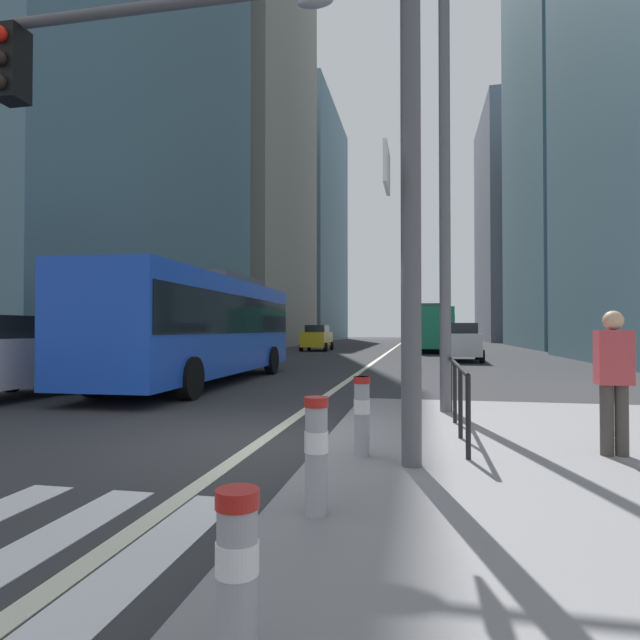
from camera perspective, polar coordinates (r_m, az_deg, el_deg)
The scene contains 19 objects.
ground_plane at distance 27.32m, azimuth 6.19°, elevation -4.43°, with size 160.00×160.00×0.00m, color #303033.
lane_centre_line at distance 37.28m, azimuth 7.47°, elevation -3.51°, with size 0.20×80.00×0.01m, color beige.
office_tower_left_mid at distance 57.73m, azimuth -9.43°, elevation 24.14°, with size 12.86×20.46×52.32m, color gray.
office_tower_left_far at distance 81.16m, azimuth -2.30°, elevation 10.32°, with size 11.54×25.18×35.17m, color slate.
office_tower_right_mid at distance 57.93m, azimuth 27.23°, elevation 25.49°, with size 11.85×19.34×54.76m, color slate.
office_tower_right_far at distance 77.03m, azimuth 22.11°, elevation 9.46°, with size 12.97×18.80×31.07m, color slate.
city_bus_blue_oncoming at distance 16.08m, azimuth -12.77°, elevation -0.26°, with size 2.82×10.99×3.40m.
city_bus_red_receding at distance 39.69m, azimuth 12.18°, elevation -0.70°, with size 2.75×11.11×3.40m.
city_bus_red_distant at distance 63.06m, azimuth 11.14°, elevation -0.81°, with size 2.82×10.58×3.40m.
car_oncoming_mid at distance 39.71m, azimuth -0.32°, elevation -1.94°, with size 2.13×4.61×1.94m.
car_receding_near at distance 27.58m, azimuth 15.18°, elevation -2.31°, with size 2.15×4.56×1.94m.
car_receding_far at distance 52.61m, azimuth 12.33°, elevation -1.69°, with size 2.10×4.44×1.94m.
traffic_signal_gantry at distance 6.50m, azimuth -6.79°, elevation 21.04°, with size 5.33×0.65×6.00m.
street_lamp_post at distance 10.32m, azimuth 13.47°, elevation 19.73°, with size 5.50×0.32×8.00m.
bollard_front at distance 2.54m, azimuth -9.05°, elevation -25.26°, with size 0.20×0.20×0.78m.
bollard_left at distance 4.27m, azimuth -0.41°, elevation -13.99°, with size 0.20×0.20×0.94m.
bollard_right at distance 6.20m, azimuth 4.60°, elevation -9.98°, with size 0.20×0.20×0.93m.
pedestrian_railing at distance 7.96m, azimuth 14.81°, elevation -6.58°, with size 0.06×3.58×0.98m.
pedestrian_waiting at distance 7.03m, azimuth 29.48°, elevation -5.27°, with size 0.38×0.24×1.70m.
Camera 1 is at (2.27, -7.18, 1.63)m, focal length 29.23 mm.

